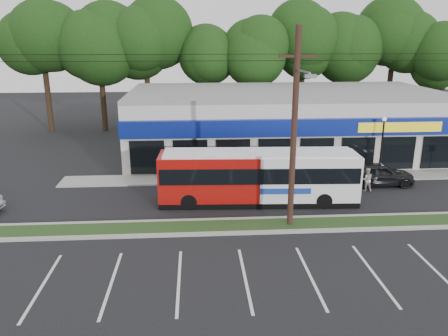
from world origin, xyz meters
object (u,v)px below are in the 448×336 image
pedestrian_a (285,176)px  utility_pole (291,124)px  car_dark (379,174)px  pedestrian_b (367,180)px  metrobus (258,176)px  lamp_post (382,140)px

pedestrian_a → utility_pole: bearing=54.9°
utility_pole → car_dark: utility_pole is taller
utility_pole → car_dark: size_ratio=11.10×
utility_pole → pedestrian_b: bearing=39.4°
pedestrian_a → car_dark: bearing=156.1°
metrobus → pedestrian_a: 3.46m
lamp_post → metrobus: (-9.18, -4.30, -1.02)m
pedestrian_b → metrobus: bearing=18.6°
pedestrian_a → pedestrian_b: pedestrian_a is taller
pedestrian_a → pedestrian_b: size_ratio=1.03×
pedestrian_b → pedestrian_a: bearing=-5.1°
car_dark → pedestrian_b: size_ratio=2.97×
metrobus → pedestrian_a: size_ratio=7.52×
lamp_post → pedestrian_b: size_ratio=2.80×
pedestrian_a → lamp_post: bearing=169.5°
lamp_post → pedestrian_b: bearing=-125.5°
metrobus → car_dark: 8.86m
lamp_post → pedestrian_a: lamp_post is taller
utility_pole → metrobus: 5.29m
lamp_post → pedestrian_b: lamp_post is taller
utility_pole → lamp_post: size_ratio=11.76×
utility_pole → lamp_post: (8.17, 7.87, -2.74)m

